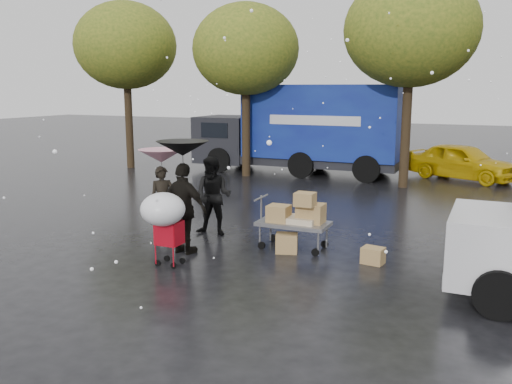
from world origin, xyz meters
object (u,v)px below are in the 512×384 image
at_px(shopping_cart, 164,213).
at_px(yellow_taxi, 462,161).
at_px(vendor_cart, 297,216).
at_px(person_pink, 163,201).
at_px(person_black, 184,209).
at_px(blue_truck, 303,129).

height_order(shopping_cart, yellow_taxi, shopping_cart).
bearing_deg(shopping_cart, vendor_cart, 48.90).
height_order(person_pink, yellow_taxi, person_pink).
xyz_separation_m(person_black, vendor_cart, (2.03, 1.22, -0.22)).
xyz_separation_m(person_black, yellow_taxi, (4.63, 12.11, -0.26)).
height_order(person_pink, person_black, person_black).
distance_m(vendor_cart, yellow_taxi, 11.20).
relative_size(person_black, blue_truck, 0.23).
height_order(person_pink, blue_truck, blue_truck).
xyz_separation_m(person_pink, shopping_cart, (1.34, -1.96, 0.26)).
xyz_separation_m(person_black, blue_truck, (-1.31, 11.17, 0.81)).
bearing_deg(person_black, blue_truck, -76.06).
relative_size(blue_truck, yellow_taxi, 2.07).
xyz_separation_m(person_pink, blue_truck, (-0.12, 10.16, 0.95)).
bearing_deg(person_pink, person_black, -79.08).
bearing_deg(blue_truck, person_pink, -89.35).
xyz_separation_m(vendor_cart, yellow_taxi, (2.60, 10.89, -0.04)).
distance_m(shopping_cart, yellow_taxi, 13.81).
bearing_deg(blue_truck, yellow_taxi, 8.98).
height_order(vendor_cart, blue_truck, blue_truck).
bearing_deg(yellow_taxi, vendor_cart, -169.60).
relative_size(person_pink, shopping_cart, 1.10).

